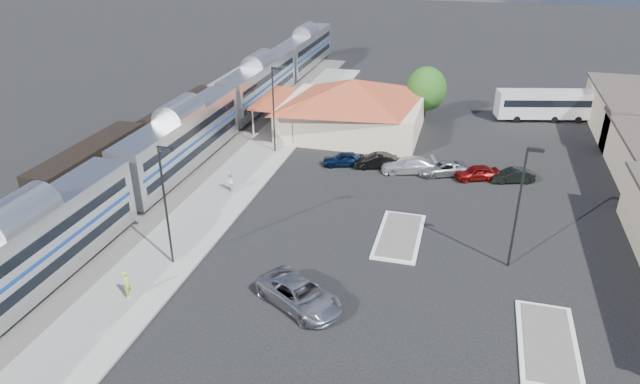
# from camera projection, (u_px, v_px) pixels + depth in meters

# --- Properties ---
(ground) EXTENTS (280.00, 280.00, 0.00)m
(ground) POSITION_uv_depth(u_px,v_px,m) (343.00, 243.00, 43.16)
(ground) COLOR black
(ground) RESTS_ON ground
(railbed) EXTENTS (16.00, 100.00, 0.12)m
(railbed) POSITION_uv_depth(u_px,v_px,m) (150.00, 171.00, 55.00)
(railbed) COLOR #4C4944
(railbed) RESTS_ON ground
(platform) EXTENTS (5.50, 92.00, 0.18)m
(platform) POSITION_uv_depth(u_px,v_px,m) (228.00, 190.00, 51.14)
(platform) COLOR gray
(platform) RESTS_ON ground
(passenger_train) EXTENTS (3.00, 104.00, 5.55)m
(passenger_train) POSITION_uv_depth(u_px,v_px,m) (182.00, 142.00, 54.37)
(passenger_train) COLOR silver
(passenger_train) RESTS_ON ground
(freight_cars) EXTENTS (2.80, 46.00, 4.00)m
(freight_cars) POSITION_uv_depth(u_px,v_px,m) (91.00, 168.00, 51.02)
(freight_cars) COLOR black
(freight_cars) RESTS_ON ground
(station_depot) EXTENTS (18.35, 12.24, 6.20)m
(station_depot) POSITION_uv_depth(u_px,v_px,m) (352.00, 106.00, 63.69)
(station_depot) COLOR beige
(station_depot) RESTS_ON ground
(traffic_island_south) EXTENTS (3.30, 7.50, 0.21)m
(traffic_island_south) POSITION_uv_depth(u_px,v_px,m) (399.00, 236.00, 43.91)
(traffic_island_south) COLOR silver
(traffic_island_south) RESTS_ON ground
(traffic_island_north) EXTENTS (3.30, 7.50, 0.21)m
(traffic_island_north) POSITION_uv_depth(u_px,v_px,m) (548.00, 343.00, 32.88)
(traffic_island_north) COLOR silver
(traffic_island_north) RESTS_ON ground
(lamp_plat_s) EXTENTS (1.08, 0.25, 9.00)m
(lamp_plat_s) POSITION_uv_depth(u_px,v_px,m) (166.00, 197.00, 38.17)
(lamp_plat_s) COLOR black
(lamp_plat_s) RESTS_ON ground
(lamp_plat_n) EXTENTS (1.08, 0.25, 9.00)m
(lamp_plat_n) POSITION_uv_depth(u_px,v_px,m) (274.00, 103.00, 57.27)
(lamp_plat_n) COLOR black
(lamp_plat_n) RESTS_ON ground
(lamp_lot) EXTENTS (1.08, 0.25, 9.00)m
(lamp_lot) POSITION_uv_depth(u_px,v_px,m) (521.00, 198.00, 37.98)
(lamp_lot) COLOR black
(lamp_lot) RESTS_ON ground
(tree_depot) EXTENTS (4.71, 4.71, 6.63)m
(tree_depot) POSITION_uv_depth(u_px,v_px,m) (426.00, 89.00, 66.73)
(tree_depot) COLOR #382314
(tree_depot) RESTS_ON ground
(suv) EXTENTS (6.72, 5.63, 1.71)m
(suv) POSITION_uv_depth(u_px,v_px,m) (300.00, 294.00, 35.85)
(suv) COLOR #95969C
(suv) RESTS_ON ground
(coach_bus) EXTENTS (11.44, 5.07, 3.59)m
(coach_bus) POSITION_uv_depth(u_px,v_px,m) (544.00, 103.00, 68.12)
(coach_bus) COLOR white
(coach_bus) RESTS_ON ground
(person_a) EXTENTS (0.61, 0.79, 1.90)m
(person_a) POSITION_uv_depth(u_px,v_px,m) (127.00, 284.00, 36.38)
(person_a) COLOR #A5C63E
(person_a) RESTS_ON platform
(person_b) EXTENTS (0.91, 1.03, 1.78)m
(person_b) POSITION_uv_depth(u_px,v_px,m) (229.00, 182.00, 50.52)
(person_b) COLOR silver
(person_b) RESTS_ON platform
(parked_car_a) EXTENTS (4.40, 2.82, 1.39)m
(parked_car_a) POSITION_uv_depth(u_px,v_px,m) (343.00, 159.00, 56.19)
(parked_car_a) COLOR #0B1A39
(parked_car_a) RESTS_ON ground
(parked_car_b) EXTENTS (4.58, 2.67, 1.43)m
(parked_car_b) POSITION_uv_depth(u_px,v_px,m) (376.00, 161.00, 55.70)
(parked_car_b) COLOR black
(parked_car_b) RESTS_ON ground
(parked_car_c) EXTENTS (5.56, 3.47, 1.50)m
(parked_car_c) POSITION_uv_depth(u_px,v_px,m) (408.00, 165.00, 54.67)
(parked_car_c) COLOR silver
(parked_car_c) RESTS_ON ground
(parked_car_d) EXTENTS (5.27, 3.83, 1.33)m
(parked_car_d) POSITION_uv_depth(u_px,v_px,m) (442.00, 168.00, 54.22)
(parked_car_d) COLOR gray
(parked_car_d) RESTS_ON ground
(parked_car_e) EXTENTS (4.43, 2.99, 1.40)m
(parked_car_e) POSITION_uv_depth(u_px,v_px,m) (477.00, 173.00, 53.19)
(parked_car_e) COLOR maroon
(parked_car_e) RESTS_ON ground
(parked_car_f) EXTENTS (4.16, 2.50, 1.30)m
(parked_car_f) POSITION_uv_depth(u_px,v_px,m) (512.00, 176.00, 52.72)
(parked_car_f) COLOR black
(parked_car_f) RESTS_ON ground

